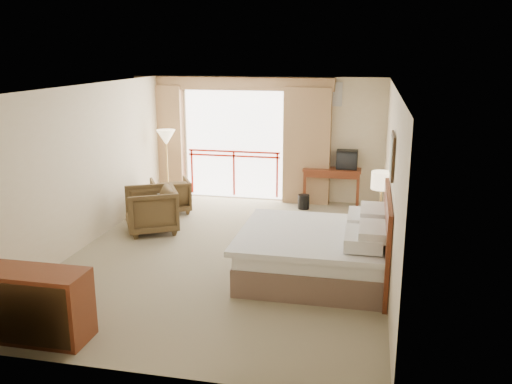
% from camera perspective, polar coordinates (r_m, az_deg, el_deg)
% --- Properties ---
extents(floor, '(7.00, 7.00, 0.00)m').
position_cam_1_polar(floor, '(8.98, -2.79, -6.48)').
color(floor, gray).
rests_on(floor, ground).
extents(ceiling, '(7.00, 7.00, 0.00)m').
position_cam_1_polar(ceiling, '(8.39, -3.02, 10.98)').
color(ceiling, white).
rests_on(ceiling, wall_back).
extents(wall_back, '(5.00, 0.00, 5.00)m').
position_cam_1_polar(wall_back, '(11.94, 1.41, 5.59)').
color(wall_back, beige).
rests_on(wall_back, ground).
extents(wall_front, '(5.00, 0.00, 5.00)m').
position_cam_1_polar(wall_front, '(5.41, -12.44, -6.12)').
color(wall_front, beige).
rests_on(wall_front, ground).
extents(wall_left, '(0.00, 7.00, 7.00)m').
position_cam_1_polar(wall_left, '(9.53, -17.61, 2.55)').
color(wall_left, beige).
rests_on(wall_left, ground).
extents(wall_right, '(0.00, 7.00, 7.00)m').
position_cam_1_polar(wall_right, '(8.32, 14.00, 1.11)').
color(wall_right, beige).
rests_on(wall_right, ground).
extents(balcony_door, '(2.40, 0.00, 2.40)m').
position_cam_1_polar(balcony_door, '(12.12, -2.35, 4.99)').
color(balcony_door, white).
rests_on(balcony_door, wall_back).
extents(balcony_railing, '(2.09, 0.03, 1.02)m').
position_cam_1_polar(balcony_railing, '(12.17, -2.35, 3.18)').
color(balcony_railing, red).
rests_on(balcony_railing, wall_back).
extents(curtain_left, '(1.00, 0.26, 2.50)m').
position_cam_1_polar(curtain_left, '(12.49, -9.89, 5.32)').
color(curtain_left, '#936B47').
rests_on(curtain_left, wall_back).
extents(curtain_right, '(1.00, 0.26, 2.50)m').
position_cam_1_polar(curtain_right, '(11.69, 5.38, 4.83)').
color(curtain_right, '#936B47').
rests_on(curtain_right, wall_back).
extents(valance, '(4.40, 0.22, 0.28)m').
position_cam_1_polar(valance, '(11.87, -2.54, 11.35)').
color(valance, '#936B47').
rests_on(valance, wall_back).
extents(hvac_vent, '(0.50, 0.04, 0.50)m').
position_cam_1_polar(hvac_vent, '(11.63, 7.82, 10.17)').
color(hvac_vent, silver).
rests_on(hvac_vent, wall_back).
extents(bed, '(2.13, 2.06, 0.97)m').
position_cam_1_polar(bed, '(8.05, 6.50, -6.25)').
color(bed, brown).
rests_on(bed, floor).
extents(headboard, '(0.06, 2.10, 1.30)m').
position_cam_1_polar(headboard, '(7.93, 13.52, -4.79)').
color(headboard, '#5C2210').
rests_on(headboard, wall_right).
extents(framed_art, '(0.04, 0.72, 0.60)m').
position_cam_1_polar(framed_art, '(7.63, 14.14, 3.74)').
color(framed_art, black).
rests_on(framed_art, wall_right).
extents(nightstand, '(0.49, 0.57, 0.64)m').
position_cam_1_polar(nightstand, '(9.45, 12.83, -3.70)').
color(nightstand, '#5C2210').
rests_on(nightstand, floor).
extents(table_lamp, '(0.35, 0.35, 0.63)m').
position_cam_1_polar(table_lamp, '(9.28, 13.11, 1.12)').
color(table_lamp, tan).
rests_on(table_lamp, nightstand).
extents(phone, '(0.22, 0.20, 0.08)m').
position_cam_1_polar(phone, '(9.20, 12.65, -1.85)').
color(phone, black).
rests_on(phone, nightstand).
extents(desk, '(1.22, 0.59, 0.80)m').
position_cam_1_polar(desk, '(11.81, 8.04, 1.74)').
color(desk, '#5C2210').
rests_on(desk, floor).
extents(tv, '(0.44, 0.35, 0.40)m').
position_cam_1_polar(tv, '(11.66, 9.56, 3.39)').
color(tv, black).
rests_on(tv, desk).
extents(coffee_maker, '(0.13, 0.13, 0.24)m').
position_cam_1_polar(coffee_maker, '(11.73, 6.37, 3.15)').
color(coffee_maker, black).
rests_on(coffee_maker, desk).
extents(cup, '(0.08, 0.08, 0.09)m').
position_cam_1_polar(cup, '(11.68, 7.07, 2.72)').
color(cup, white).
rests_on(cup, desk).
extents(wastebasket, '(0.28, 0.28, 0.30)m').
position_cam_1_polar(wastebasket, '(11.43, 5.03, -1.04)').
color(wastebasket, black).
rests_on(wastebasket, floor).
extents(armchair_far, '(1.02, 1.03, 0.70)m').
position_cam_1_polar(armchair_far, '(11.37, -8.90, -2.04)').
color(armchair_far, '#4A361E').
rests_on(armchair_far, floor).
extents(armchair_near, '(1.22, 1.21, 0.83)m').
position_cam_1_polar(armchair_near, '(10.21, -10.87, -4.09)').
color(armchair_near, '#4A361E').
rests_on(armchair_near, floor).
extents(side_table, '(0.54, 0.54, 0.59)m').
position_cam_1_polar(side_table, '(10.58, -10.46, -1.10)').
color(side_table, black).
rests_on(side_table, floor).
extents(book, '(0.18, 0.24, 0.02)m').
position_cam_1_polar(book, '(10.53, -10.51, -0.10)').
color(book, white).
rests_on(book, side_table).
extents(floor_lamp, '(0.41, 0.41, 1.59)m').
position_cam_1_polar(floor_lamp, '(11.81, -9.44, 5.40)').
color(floor_lamp, tan).
rests_on(floor_lamp, floor).
extents(dresser, '(1.25, 0.53, 0.83)m').
position_cam_1_polar(dresser, '(6.82, -22.27, -10.95)').
color(dresser, '#5C2210').
rests_on(dresser, floor).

